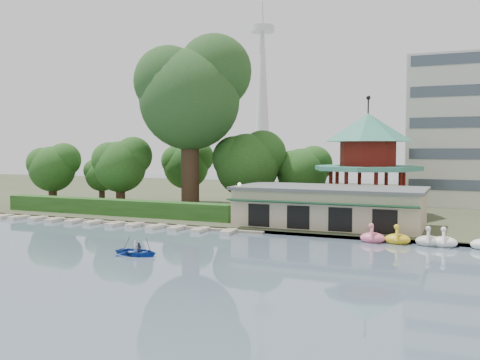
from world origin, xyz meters
The scene contains 14 objects.
ground_plane centered at (0.00, 0.00, 0.00)m, with size 220.00×220.00×0.00m, color slate.
shore centered at (0.00, 52.00, 0.20)m, with size 220.00×70.00×0.40m, color #424930.
embankment centered at (0.00, 17.30, 0.15)m, with size 220.00×0.60×0.30m, color gray.
dock centered at (-12.00, 17.20, 0.12)m, with size 34.00×1.60×0.24m, color gray.
boathouse centered at (10.00, 21.97, 2.37)m, with size 18.60×9.39×3.90m.
pavilion centered at (12.00, 32.00, 7.48)m, with size 12.40×12.40×13.50m.
broadcast_tower centered at (-42.00, 140.00, 33.98)m, with size 8.00×8.00×96.00m.
hedge centered at (-15.00, 20.50, 1.30)m, with size 30.00×2.00×1.80m, color #26551D.
lamp_post centered at (1.50, 19.00, 3.34)m, with size 0.36×0.36×4.28m.
big_tree centered at (-8.83, 28.20, 15.21)m, with size 13.61×12.69×21.86m.
small_trees centered at (-11.23, 31.54, 5.92)m, with size 39.98×16.64×10.00m.
swan_boats centered at (23.56, 16.54, 0.40)m, with size 19.47×2.10×1.92m.
moored_rowboats centered at (-12.80, 15.71, 0.18)m, with size 29.98×2.68×0.36m.
rowboat_with_passengers centered at (-0.39, 3.60, 0.50)m, with size 4.98×3.66×2.01m.
Camera 1 is at (22.69, -30.36, 8.19)m, focal length 40.00 mm.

